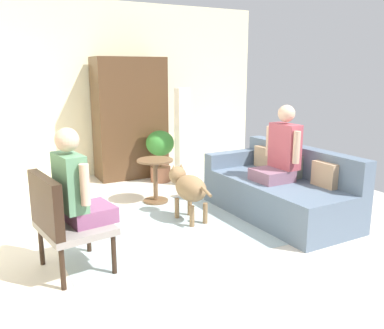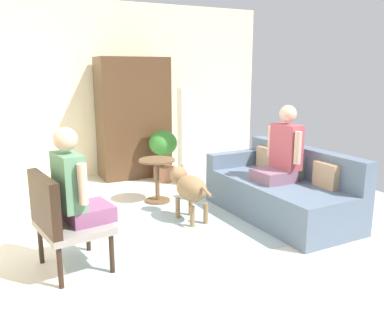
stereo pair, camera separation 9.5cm
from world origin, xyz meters
TOP-DOWN VIEW (x-y plane):
  - ground_plane at (0.00, 0.00)m, footprint 6.63×6.63m
  - back_wall at (0.00, 2.82)m, footprint 5.83×0.12m
  - area_rug at (0.10, -0.00)m, footprint 2.72×1.98m
  - couch at (1.38, -0.22)m, footprint 0.99×1.97m
  - armchair at (-1.27, -0.54)m, footprint 0.65×0.74m
  - person_on_couch at (1.34, -0.25)m, footprint 0.49×0.56m
  - person_on_armchair at (-1.12, -0.52)m, footprint 0.50×0.54m
  - round_end_table at (0.21, 0.93)m, footprint 0.48×0.48m
  - dog at (0.30, 0.13)m, footprint 0.35×0.82m
  - potted_plant at (0.69, 1.89)m, footprint 0.45×0.45m
  - column_lamp at (0.92, 1.57)m, footprint 0.20×0.20m
  - armoire_cabinet at (0.38, 2.41)m, footprint 1.13×0.56m

SIDE VIEW (x-z plane):
  - ground_plane at x=0.00m, z-range 0.00..0.00m
  - area_rug at x=0.10m, z-range 0.00..0.01m
  - couch at x=1.38m, z-range -0.11..0.71m
  - round_end_table at x=0.21m, z-range 0.06..0.65m
  - dog at x=0.30m, z-range 0.09..0.72m
  - potted_plant at x=0.69m, z-range 0.09..0.91m
  - armchair at x=-1.27m, z-range 0.07..0.97m
  - column_lamp at x=0.92m, z-range -0.01..1.48m
  - person_on_armchair at x=-1.12m, z-range 0.33..1.19m
  - person_on_couch at x=1.34m, z-range 0.36..1.25m
  - armoire_cabinet at x=0.38m, z-range 0.00..1.95m
  - back_wall at x=0.00m, z-range 0.00..2.83m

